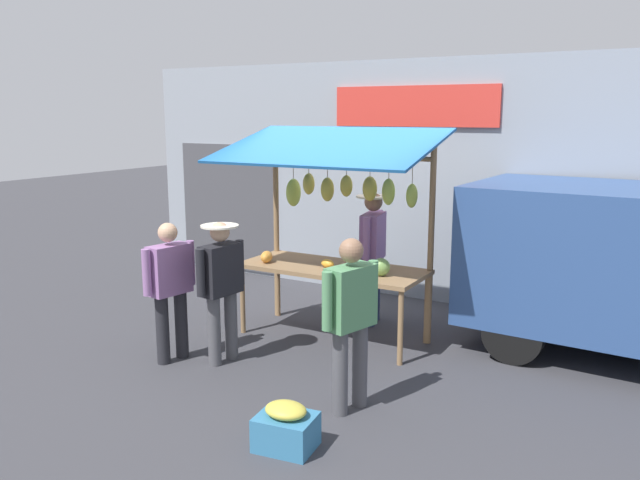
{
  "coord_description": "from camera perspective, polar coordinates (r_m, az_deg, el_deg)",
  "views": [
    {
      "loc": [
        -3.55,
        6.46,
        2.66
      ],
      "look_at": [
        0.0,
        0.3,
        1.25
      ],
      "focal_mm": 36.09,
      "sensor_mm": 36.0,
      "label": 1
    }
  ],
  "objects": [
    {
      "name": "market_stall",
      "position": [
        7.49,
        1.22,
        2.66
      ],
      "size": [
        2.5,
        1.46,
        2.5
      ],
      "color": "olive",
      "rests_on": "ground"
    },
    {
      "name": "ground_plane",
      "position": [
        7.84,
        1.11,
        -8.63
      ],
      "size": [
        40.0,
        40.0,
        0.0
      ],
      "primitive_type": "plane",
      "color": "#38383D"
    },
    {
      "name": "shopper_with_ponytail",
      "position": [
        7.08,
        -13.16,
        -3.76
      ],
      "size": [
        0.29,
        0.66,
        1.52
      ],
      "rotation": [
        0.0,
        0.0,
        -1.74
      ],
      "color": "#232328",
      "rests_on": "ground"
    },
    {
      "name": "produce_crate_near",
      "position": [
        5.38,
        -3.04,
        -16.28
      ],
      "size": [
        0.51,
        0.43,
        0.39
      ],
      "color": "teal",
      "rests_on": "ground"
    },
    {
      "name": "street_backdrop",
      "position": [
        9.43,
        7.29,
        5.27
      ],
      "size": [
        9.0,
        0.3,
        3.4
      ],
      "color": "#8C939E",
      "rests_on": "ground"
    },
    {
      "name": "shopper_with_shopping_bag",
      "position": [
        6.93,
        -8.75,
        -3.67
      ],
      "size": [
        0.4,
        0.67,
        1.54
      ],
      "rotation": [
        0.0,
        0.0,
        -1.69
      ],
      "color": "#4C4C51",
      "rests_on": "ground"
    },
    {
      "name": "shopper_in_grey_tee",
      "position": [
        5.73,
        2.74,
        -6.51
      ],
      "size": [
        0.34,
        0.66,
        1.59
      ],
      "rotation": [
        0.0,
        0.0,
        -1.84
      ],
      "color": "#4C4C51",
      "rests_on": "ground"
    },
    {
      "name": "vendor_with_sunhat",
      "position": [
        8.14,
        4.7,
        -0.6
      ],
      "size": [
        0.44,
        0.7,
        1.68
      ],
      "rotation": [
        0.0,
        0.0,
        1.76
      ],
      "color": "navy",
      "rests_on": "ground"
    }
  ]
}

